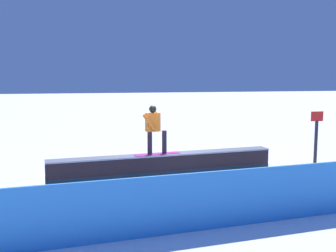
# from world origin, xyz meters

# --- Properties ---
(ground_plane) EXTENTS (120.00, 120.00, 0.00)m
(ground_plane) POSITION_xyz_m (0.00, 0.00, 0.00)
(ground_plane) COLOR white
(grind_box) EXTENTS (6.94, 1.16, 0.75)m
(grind_box) POSITION_xyz_m (0.00, 0.00, 0.34)
(grind_box) COLOR black
(grind_box) RESTS_ON ground_plane
(snowboarder) EXTENTS (1.43, 0.56, 1.47)m
(snowboarder) POSITION_xyz_m (0.32, 0.04, 1.56)
(snowboarder) COLOR #B8278F
(snowboarder) RESTS_ON grind_box
(safety_fence) EXTENTS (9.49, 0.98, 1.19)m
(safety_fence) POSITION_xyz_m (0.00, 4.17, 0.60)
(safety_fence) COLOR #2D83DE
(safety_fence) RESTS_ON ground_plane
(trail_marker) EXTENTS (0.40, 0.10, 2.00)m
(trail_marker) POSITION_xyz_m (-4.66, 0.66, 1.07)
(trail_marker) COLOR #262628
(trail_marker) RESTS_ON ground_plane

